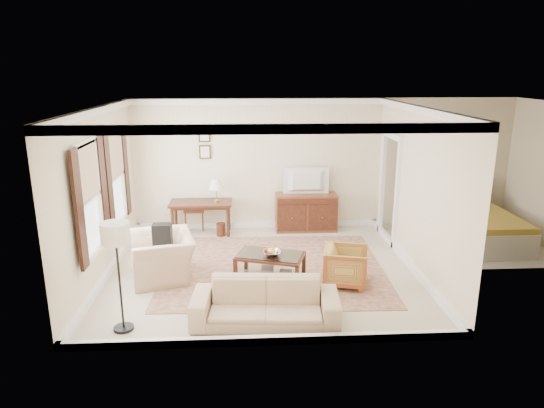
{
  "coord_description": "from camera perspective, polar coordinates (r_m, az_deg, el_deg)",
  "views": [
    {
      "loc": [
        -0.27,
        -8.11,
        3.51
      ],
      "look_at": [
        0.2,
        0.3,
        1.15
      ],
      "focal_mm": 32.0,
      "sensor_mm": 36.0,
      "label": 1
    }
  ],
  "objects": [
    {
      "name": "room_shell",
      "position": [
        8.18,
        -1.29,
        8.35
      ],
      "size": [
        5.51,
        5.01,
        2.91
      ],
      "color": "beige",
      "rests_on": "ground"
    },
    {
      "name": "sideboard",
      "position": [
        10.86,
        4.01,
        -0.95
      ],
      "size": [
        1.35,
        0.52,
        0.83
      ],
      "primitive_type": "cube",
      "color": "brown",
      "rests_on": "room_shell"
    },
    {
      "name": "floor_lamp",
      "position": [
        6.75,
        -17.89,
        -4.18
      ],
      "size": [
        0.38,
        0.38,
        1.56
      ],
      "color": "black",
      "rests_on": "room_shell"
    },
    {
      "name": "striped_armchair",
      "position": [
        8.24,
        8.7,
        -7.03
      ],
      "size": [
        0.8,
        0.84,
        0.72
      ],
      "primitive_type": "imported",
      "rotation": [
        0.0,
        0.0,
        1.33
      ],
      "color": "#984421",
      "rests_on": "room_shell"
    },
    {
      "name": "window_rear",
      "position": [
        9.54,
        -17.91,
        3.02
      ],
      "size": [
        0.12,
        1.56,
        1.8
      ],
      "primitive_type": null,
      "color": "#CCB284",
      "rests_on": "room_shell"
    },
    {
      "name": "desk_chair",
      "position": [
        11.01,
        -9.11,
        -0.3
      ],
      "size": [
        0.48,
        0.48,
        1.05
      ],
      "primitive_type": null,
      "rotation": [
        0.0,
        0.0,
        -0.08
      ],
      "color": "brown",
      "rests_on": "room_shell"
    },
    {
      "name": "annex_bedroom",
      "position": [
        10.89,
        22.92,
        -2.57
      ],
      "size": [
        3.0,
        2.7,
        2.9
      ],
      "color": "beige",
      "rests_on": "ground"
    },
    {
      "name": "framed_prints",
      "position": [
        10.74,
        -7.92,
        7.08
      ],
      "size": [
        0.25,
        0.04,
        0.68
      ],
      "primitive_type": null,
      "color": "#4C2315",
      "rests_on": "room_shell"
    },
    {
      "name": "sofa",
      "position": [
        6.97,
        -0.78,
        -10.81
      ],
      "size": [
        2.11,
        0.75,
        0.81
      ],
      "primitive_type": "imported",
      "rotation": [
        0.0,
        0.0,
        -0.07
      ],
      "color": "#CBA989",
      "rests_on": "room_shell"
    },
    {
      "name": "book_a",
      "position": [
        8.44,
        -1.29,
        -7.55
      ],
      "size": [
        0.28,
        0.06,
        0.38
      ],
      "primitive_type": "imported",
      "rotation": [
        0.0,
        0.0,
        -0.09
      ],
      "color": "brown",
      "rests_on": "coffee_table"
    },
    {
      "name": "desk_lamp",
      "position": [
        10.51,
        -6.57,
        1.6
      ],
      "size": [
        0.32,
        0.32,
        0.5
      ],
      "primitive_type": null,
      "color": "silver",
      "rests_on": "writing_desk"
    },
    {
      "name": "book_b",
      "position": [
        8.3,
        0.83,
        -8.01
      ],
      "size": [
        0.28,
        0.09,
        0.38
      ],
      "primitive_type": "imported",
      "rotation": [
        0.0,
        0.0,
        -0.24
      ],
      "color": "brown",
      "rests_on": "coffee_table"
    },
    {
      "name": "backpack",
      "position": [
        8.56,
        -12.78,
        -3.46
      ],
      "size": [
        0.22,
        0.32,
        0.4
      ],
      "primitive_type": "cube",
      "rotation": [
        0.0,
        0.0,
        -1.58
      ],
      "color": "black",
      "rests_on": "club_armchair"
    },
    {
      "name": "fruit_bowl",
      "position": [
        8.2,
        -0.01,
        -5.69
      ],
      "size": [
        0.42,
        0.42,
        0.1
      ],
      "primitive_type": "imported",
      "color": "silver",
      "rests_on": "coffee_table"
    },
    {
      "name": "tv",
      "position": [
        10.62,
        4.11,
        3.67
      ],
      "size": [
        0.96,
        0.55,
        0.13
      ],
      "primitive_type": "imported",
      "rotation": [
        0.0,
        0.0,
        3.14
      ],
      "color": "black",
      "rests_on": "sideboard"
    },
    {
      "name": "writing_desk",
      "position": [
        10.63,
        -8.36,
        -0.32
      ],
      "size": [
        1.34,
        0.67,
        0.73
      ],
      "color": "#4C2315",
      "rests_on": "room_shell"
    },
    {
      "name": "club_armchair",
      "position": [
        8.57,
        -12.78,
        -5.23
      ],
      "size": [
        1.03,
        1.33,
        1.03
      ],
      "primitive_type": "imported",
      "rotation": [
        0.0,
        0.0,
        -1.32
      ],
      "color": "#CBA989",
      "rests_on": "room_shell"
    },
    {
      "name": "rug",
      "position": [
        8.92,
        0.17,
        -7.49
      ],
      "size": [
        4.02,
        3.47,
        0.01
      ],
      "primitive_type": "cube",
      "rotation": [
        0.0,
        0.0,
        -0.03
      ],
      "color": "maroon",
      "rests_on": "room_shell"
    },
    {
      "name": "coffee_table",
      "position": [
        8.31,
        -0.2,
        -6.59
      ],
      "size": [
        1.26,
        0.96,
        0.47
      ],
      "rotation": [
        0.0,
        0.0,
        -0.31
      ],
      "color": "#4C2315",
      "rests_on": "room_shell"
    },
    {
      "name": "window_front",
      "position": [
        8.04,
        -20.67,
        0.52
      ],
      "size": [
        0.12,
        1.56,
        1.8
      ],
      "primitive_type": null,
      "color": "#CCB284",
      "rests_on": "room_shell"
    },
    {
      "name": "doorway",
      "position": [
        10.36,
        13.63,
        1.59
      ],
      "size": [
        0.1,
        1.12,
        2.25
      ],
      "primitive_type": null,
      "color": "white",
      "rests_on": "room_shell"
    }
  ]
}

